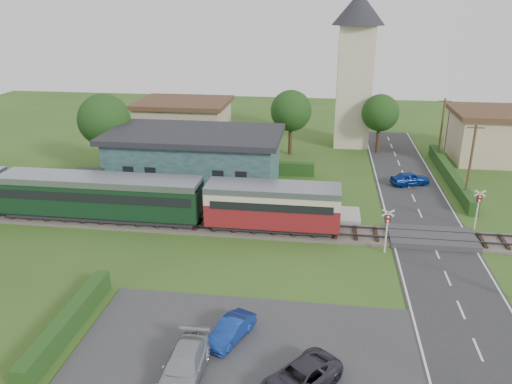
# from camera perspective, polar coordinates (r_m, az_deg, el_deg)

# --- Properties ---
(ground) EXTENTS (120.00, 120.00, 0.00)m
(ground) POSITION_cam_1_polar(r_m,az_deg,el_deg) (36.33, 4.28, -5.96)
(ground) COLOR #2D4C19
(railway_track) EXTENTS (76.00, 3.20, 0.49)m
(railway_track) POSITION_cam_1_polar(r_m,az_deg,el_deg) (38.07, 4.49, -4.47)
(railway_track) COLOR #4C443D
(railway_track) RESTS_ON ground
(road) EXTENTS (6.00, 70.00, 0.05)m
(road) POSITION_cam_1_polar(r_m,az_deg,el_deg) (37.18, 19.95, -6.55)
(road) COLOR #28282B
(road) RESTS_ON ground
(car_park) EXTENTS (17.00, 9.00, 0.08)m
(car_park) POSITION_cam_1_polar(r_m,az_deg,el_deg) (26.31, -1.05, -17.41)
(car_park) COLOR #333335
(car_park) RESTS_ON ground
(crossing_deck) EXTENTS (6.20, 3.40, 0.45)m
(crossing_deck) POSITION_cam_1_polar(r_m,az_deg,el_deg) (38.85, 19.43, -4.95)
(crossing_deck) COLOR #333335
(crossing_deck) RESTS_ON ground
(platform) EXTENTS (30.00, 3.00, 0.45)m
(platform) POSITION_cam_1_polar(r_m,az_deg,el_deg) (42.58, -8.76, -1.67)
(platform) COLOR gray
(platform) RESTS_ON ground
(equipment_hut) EXTENTS (2.30, 2.30, 2.55)m
(equipment_hut) POSITION_cam_1_polar(r_m,az_deg,el_deg) (44.95, -18.69, 0.73)
(equipment_hut) COLOR beige
(equipment_hut) RESTS_ON platform
(station_building) EXTENTS (16.00, 9.00, 5.30)m
(station_building) POSITION_cam_1_polar(r_m,az_deg,el_deg) (47.00, -6.95, 3.78)
(station_building) COLOR #203B41
(station_building) RESTS_ON ground
(train) EXTENTS (43.20, 2.90, 3.40)m
(train) POSITION_cam_1_polar(r_m,az_deg,el_deg) (42.40, -21.23, -0.16)
(train) COLOR #232328
(train) RESTS_ON ground
(church_tower) EXTENTS (6.00, 6.00, 17.60)m
(church_tower) POSITION_cam_1_polar(r_m,az_deg,el_deg) (60.80, 11.32, 14.64)
(church_tower) COLOR beige
(church_tower) RESTS_ON ground
(house_west) EXTENTS (10.80, 8.80, 5.50)m
(house_west) POSITION_cam_1_polar(r_m,az_deg,el_deg) (61.34, -8.21, 7.83)
(house_west) COLOR tan
(house_west) RESTS_ON ground
(house_east) EXTENTS (8.80, 8.80, 5.50)m
(house_east) POSITION_cam_1_polar(r_m,az_deg,el_deg) (60.78, 25.31, 5.93)
(house_east) COLOR tan
(house_east) RESTS_ON ground
(hedge_carpark) EXTENTS (0.80, 9.00, 1.20)m
(hedge_carpark) POSITION_cam_1_polar(r_m,az_deg,el_deg) (28.77, -20.68, -13.83)
(hedge_carpark) COLOR #193814
(hedge_carpark) RESTS_ON ground
(hedge_roadside) EXTENTS (0.80, 18.00, 1.20)m
(hedge_roadside) POSITION_cam_1_polar(r_m,az_deg,el_deg) (52.37, 21.27, 1.86)
(hedge_roadside) COLOR #193814
(hedge_roadside) RESTS_ON ground
(hedge_station) EXTENTS (22.00, 0.80, 1.30)m
(hedge_station) POSITION_cam_1_polar(r_m,az_deg,el_deg) (51.78, -5.60, 3.07)
(hedge_station) COLOR #193814
(hedge_station) RESTS_ON ground
(tree_a) EXTENTS (5.20, 5.20, 8.00)m
(tree_a) POSITION_cam_1_polar(r_m,az_deg,el_deg) (52.44, -16.96, 7.85)
(tree_a) COLOR #332316
(tree_a) RESTS_ON ground
(tree_b) EXTENTS (4.60, 4.60, 7.34)m
(tree_b) POSITION_cam_1_polar(r_m,az_deg,el_deg) (56.68, 4.02, 9.23)
(tree_b) COLOR #332316
(tree_b) RESTS_ON ground
(tree_c) EXTENTS (4.20, 4.20, 6.78)m
(tree_c) POSITION_cam_1_polar(r_m,az_deg,el_deg) (58.90, 14.02, 8.75)
(tree_c) COLOR #332316
(tree_c) RESTS_ON ground
(utility_pole_c) EXTENTS (1.40, 0.22, 7.00)m
(utility_pole_c) POSITION_cam_1_polar(r_m,az_deg,el_deg) (45.96, 23.30, 3.03)
(utility_pole_c) COLOR #473321
(utility_pole_c) RESTS_ON ground
(utility_pole_d) EXTENTS (1.40, 0.22, 7.00)m
(utility_pole_d) POSITION_cam_1_polar(r_m,az_deg,el_deg) (57.22, 20.41, 6.66)
(utility_pole_d) COLOR #473321
(utility_pole_d) RESTS_ON ground
(crossing_signal_near) EXTENTS (0.84, 0.28, 3.28)m
(crossing_signal_near) POSITION_cam_1_polar(r_m,az_deg,el_deg) (35.29, 14.77, -3.62)
(crossing_signal_near) COLOR silver
(crossing_signal_near) RESTS_ON ground
(crossing_signal_far) EXTENTS (0.84, 0.28, 3.28)m
(crossing_signal_far) POSITION_cam_1_polar(r_m,az_deg,el_deg) (41.15, 24.06, -1.25)
(crossing_signal_far) COLOR silver
(crossing_signal_far) RESTS_ON ground
(streetlamp_west) EXTENTS (0.30, 0.30, 5.15)m
(streetlamp_west) POSITION_cam_1_polar(r_m,az_deg,el_deg) (59.09, -16.14, 6.98)
(streetlamp_west) COLOR #3F3F47
(streetlamp_west) RESTS_ON ground
(streetlamp_east) EXTENTS (0.30, 0.30, 5.15)m
(streetlamp_east) POSITION_cam_1_polar(r_m,az_deg,el_deg) (62.50, 21.08, 7.13)
(streetlamp_east) COLOR #3F3F47
(streetlamp_east) RESTS_ON ground
(car_on_road) EXTENTS (3.99, 2.75, 1.26)m
(car_on_road) POSITION_cam_1_polar(r_m,az_deg,el_deg) (49.69, 17.20, 1.48)
(car_on_road) COLOR navy
(car_on_road) RESTS_ON road
(car_park_blue) EXTENTS (2.33, 3.50, 1.09)m
(car_park_blue) POSITION_cam_1_polar(r_m,az_deg,el_deg) (26.54, -2.89, -15.46)
(car_park_blue) COLOR navy
(car_park_blue) RESTS_ON car_park
(car_park_silver) EXTENTS (1.83, 4.47, 1.30)m
(car_park_silver) POSITION_cam_1_polar(r_m,az_deg,el_deg) (24.45, -8.23, -19.06)
(car_park_silver) COLOR #9CA3A8
(car_park_silver) RESTS_ON car_park
(car_park_dark) EXTENTS (4.16, 4.51, 1.17)m
(car_park_dark) POSITION_cam_1_polar(r_m,az_deg,el_deg) (23.78, 5.05, -20.44)
(car_park_dark) COLOR #2F2C38
(car_park_dark) RESTS_ON car_park
(pedestrian_near) EXTENTS (0.71, 0.59, 1.65)m
(pedestrian_near) POSITION_cam_1_polar(r_m,az_deg,el_deg) (40.02, 1.02, -1.29)
(pedestrian_near) COLOR gray
(pedestrian_near) RESTS_ON platform
(pedestrian_far) EXTENTS (0.92, 1.04, 1.79)m
(pedestrian_far) POSITION_cam_1_polar(r_m,az_deg,el_deg) (43.09, -15.11, -0.30)
(pedestrian_far) COLOR gray
(pedestrian_far) RESTS_ON platform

